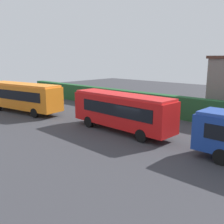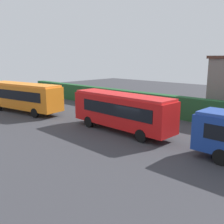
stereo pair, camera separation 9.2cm
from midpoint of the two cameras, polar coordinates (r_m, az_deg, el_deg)
The scene contains 6 objects.
ground_plane at distance 20.97m, azimuth 5.09°, elevation -5.33°, with size 85.00×85.00×0.00m, color #38383D.
bus_orange at distance 31.28m, azimuth -18.95°, elevation 3.41°, with size 10.70×4.22×3.34m.
bus_red at distance 21.77m, azimuth 2.19°, elevation 0.42°, with size 9.97×2.62×3.24m.
person_left at distance 34.57m, azimuth -18.22°, elevation 2.74°, with size 0.44×0.46×1.93m.
hedge_row at distance 27.27m, azimuth 15.74°, elevation 0.81°, with size 54.50×1.06×2.31m, color #21552C.
traffic_cone at distance 30.31m, azimuth -4.65°, elevation 0.67°, with size 0.36×0.36×0.60m, color orange.
Camera 2 is at (12.46, -15.68, 6.21)m, focal length 41.33 mm.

